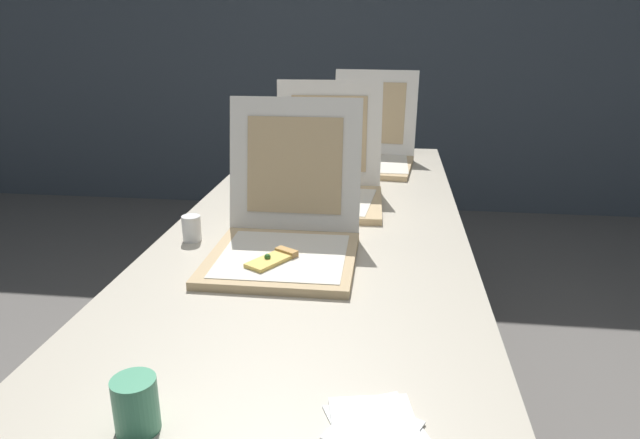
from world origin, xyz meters
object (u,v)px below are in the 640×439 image
(pizza_box_front, at_px, (285,236))
(cup_white_near_center, at_px, (192,228))
(table, at_px, (320,233))
(pizza_box_middle, at_px, (326,186))
(pizza_box_back, at_px, (368,153))
(cup_printed_front, at_px, (136,405))
(cup_white_far, at_px, (270,176))
(napkin_pile, at_px, (374,425))

(pizza_box_front, xyz_separation_m, cup_white_near_center, (-0.29, 0.08, -0.02))
(table, distance_m, pizza_box_middle, 0.22)
(table, distance_m, pizza_box_back, 0.76)
(cup_white_near_center, distance_m, cup_printed_front, 0.81)
(table, xyz_separation_m, pizza_box_front, (-0.06, -0.31, 0.10))
(table, height_order, cup_white_near_center, cup_white_near_center)
(cup_white_far, distance_m, cup_printed_front, 1.39)
(pizza_box_middle, distance_m, pizza_box_back, 0.57)
(cup_white_near_center, xyz_separation_m, napkin_pile, (0.55, -0.74, -0.03))
(table, xyz_separation_m, pizza_box_middle, (-0.01, 0.19, 0.10))
(pizza_box_front, bearing_deg, table, 78.99)
(cup_printed_front, bearing_deg, cup_white_far, 93.50)
(cup_white_near_center, bearing_deg, pizza_box_back, 64.68)
(pizza_box_middle, relative_size, pizza_box_back, 0.84)
(napkin_pile, bearing_deg, cup_white_near_center, 126.54)
(cup_printed_front, xyz_separation_m, napkin_pile, (0.36, 0.05, -0.04))
(pizza_box_back, height_order, cup_white_near_center, pizza_box_back)
(pizza_box_front, height_order, pizza_box_back, pizza_box_front)
(cup_white_far, bearing_deg, cup_printed_front, -86.50)
(cup_white_near_center, bearing_deg, cup_white_far, 80.32)
(pizza_box_middle, relative_size, cup_white_far, 5.69)
(pizza_box_middle, distance_m, cup_printed_front, 1.22)
(pizza_box_middle, bearing_deg, napkin_pile, -81.59)
(table, height_order, napkin_pile, napkin_pile)
(cup_white_far, bearing_deg, cup_white_near_center, -99.68)
(pizza_box_middle, bearing_deg, cup_white_near_center, -130.61)
(pizza_box_middle, bearing_deg, table, -90.11)
(pizza_box_middle, xyz_separation_m, cup_white_far, (-0.24, 0.18, -0.02))
(pizza_box_back, bearing_deg, napkin_pile, -81.41)
(table, bearing_deg, cup_white_far, 123.00)
(pizza_box_front, distance_m, cup_printed_front, 0.72)
(pizza_box_middle, distance_m, napkin_pile, 1.18)
(table, bearing_deg, pizza_box_front, -100.75)
(table, height_order, cup_white_far, cup_white_far)
(pizza_box_front, bearing_deg, cup_white_far, 104.91)
(pizza_box_middle, height_order, napkin_pile, pizza_box_middle)
(cup_white_far, bearing_deg, table, -57.00)
(cup_printed_front, bearing_deg, pizza_box_front, 82.07)
(pizza_box_back, bearing_deg, cup_white_near_center, -109.61)
(pizza_box_front, distance_m, pizza_box_middle, 0.50)
(pizza_box_middle, height_order, pizza_box_back, pizza_box_middle)
(pizza_box_front, relative_size, cup_printed_front, 5.15)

